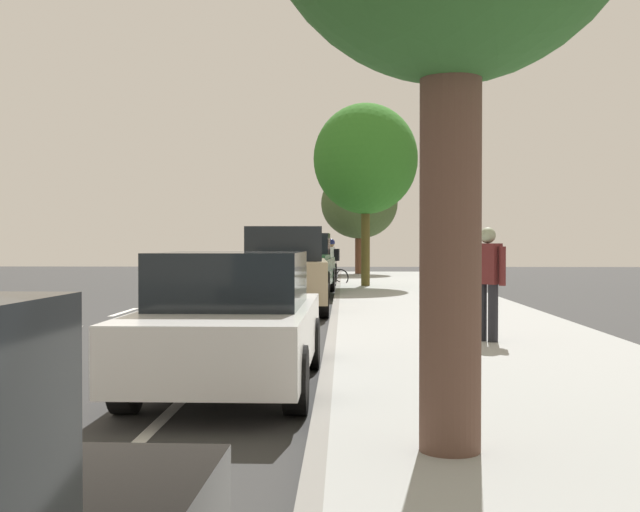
# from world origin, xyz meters

# --- Properties ---
(ground) EXTENTS (71.97, 71.97, 0.00)m
(ground) POSITION_xyz_m (0.00, 0.00, 0.00)
(ground) COLOR #343434
(sidewalk) EXTENTS (4.40, 44.98, 0.15)m
(sidewalk) POSITION_xyz_m (4.01, 0.00, 0.07)
(sidewalk) COLOR #9B9D9B
(sidewalk) RESTS_ON ground
(curb_edge) EXTENTS (0.16, 44.98, 0.15)m
(curb_edge) POSITION_xyz_m (1.73, 0.00, 0.07)
(curb_edge) COLOR gray
(curb_edge) RESTS_ON ground
(lane_stripe_centre) EXTENTS (0.14, 44.20, 0.01)m
(lane_stripe_centre) POSITION_xyz_m (-3.25, -0.39, 0.00)
(lane_stripe_centre) COLOR white
(lane_stripe_centre) RESTS_ON ground
(lane_stripe_bike_edge) EXTENTS (0.12, 44.98, 0.01)m
(lane_stripe_bike_edge) POSITION_xyz_m (0.26, 0.00, 0.00)
(lane_stripe_bike_edge) COLOR white
(lane_stripe_bike_edge) RESTS_ON ground
(parked_sedan_white_second) EXTENTS (1.87, 4.41, 1.52)m
(parked_sedan_white_second) POSITION_xyz_m (0.68, -9.97, 0.75)
(parked_sedan_white_second) COLOR white
(parked_sedan_white_second) RESTS_ON ground
(parked_suv_tan_mid) EXTENTS (2.12, 4.78, 1.99)m
(parked_suv_tan_mid) POSITION_xyz_m (0.55, -0.32, 1.03)
(parked_suv_tan_mid) COLOR tan
(parked_suv_tan_mid) RESTS_ON ground
(parked_pickup_green_far) EXTENTS (2.16, 5.36, 1.95)m
(parked_pickup_green_far) POSITION_xyz_m (0.55, 6.24, 0.90)
(parked_pickup_green_far) COLOR #1E512D
(parked_pickup_green_far) RESTS_ON ground
(parked_sedan_grey_farthest) EXTENTS (2.02, 4.49, 1.52)m
(parked_sedan_grey_farthest) POSITION_xyz_m (0.59, 17.63, 0.75)
(parked_sedan_grey_farthest) COLOR slate
(parked_sedan_grey_farthest) RESTS_ON ground
(bicycle_at_curb) EXTENTS (1.70, 0.46, 0.73)m
(bicycle_at_curb) POSITION_xyz_m (1.27, 10.62, 0.36)
(bicycle_at_curb) COLOR black
(bicycle_at_curb) RESTS_ON ground
(cyclist_with_backpack) EXTENTS (0.44, 0.62, 1.79)m
(cyclist_with_backpack) POSITION_xyz_m (1.49, 10.16, 1.10)
(cyclist_with_backpack) COLOR #C6B284
(cyclist_with_backpack) RESTS_ON ground
(street_tree_mid_block) EXTENTS (3.61, 3.61, 6.33)m
(street_tree_mid_block) POSITION_xyz_m (2.68, 8.63, 4.54)
(street_tree_mid_block) COLOR #4F451E
(street_tree_mid_block) RESTS_ON sidewalk
(street_tree_far_end) EXTENTS (3.72, 3.72, 5.15)m
(street_tree_far_end) POSITION_xyz_m (2.68, 19.61, 3.56)
(street_tree_far_end) COLOR brown
(street_tree_far_end) RESTS_ON sidewalk
(pedestrian_on_phone) EXTENTS (0.47, 0.47, 1.71)m
(pedestrian_on_phone) POSITION_xyz_m (4.08, -6.88, 1.12)
(pedestrian_on_phone) COLOR black
(pedestrian_on_phone) RESTS_ON sidewalk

